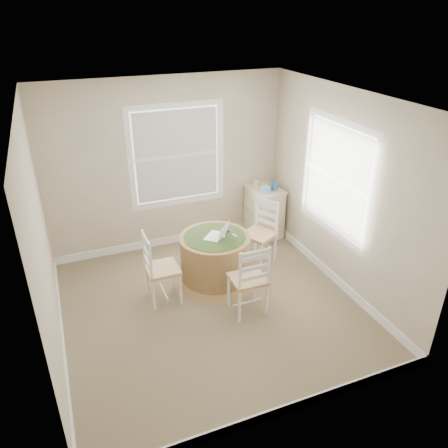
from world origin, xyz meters
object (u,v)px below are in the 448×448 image
chair_right (259,234)px  corner_chest (264,212)px  laptop (217,235)px  round_table (215,256)px  chair_near (248,279)px  chair_left (162,268)px

chair_right → corner_chest: 0.90m
laptop → round_table: bearing=-89.7°
round_table → chair_near: 0.81m
chair_left → chair_right: (1.53, 0.37, 0.00)m
chair_near → laptop: 0.81m
chair_near → corner_chest: bearing=-121.9°
laptop → corner_chest: 1.58m
chair_left → chair_near: 1.09m
round_table → corner_chest: 1.55m
chair_right → corner_chest: chair_right is taller
round_table → chair_near: size_ratio=1.20×
round_table → chair_near: chair_near is taller
chair_near → chair_right: size_ratio=1.00×
round_table → chair_right: size_ratio=1.20×
round_table → chair_left: 0.81m
chair_right → chair_left: bearing=-103.4°
chair_left → corner_chest: 2.31m
laptop → chair_left: bearing=-34.7°
laptop → corner_chest: (1.20, 0.98, -0.30)m
round_table → laptop: 0.34m
round_table → chair_left: (-0.78, -0.18, 0.10)m
chair_right → chair_near: bearing=-59.5°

